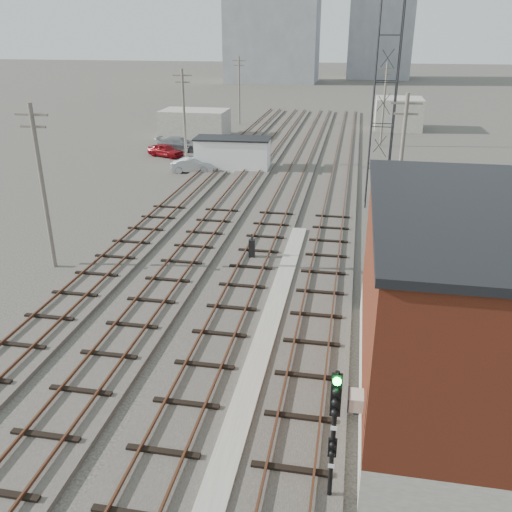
% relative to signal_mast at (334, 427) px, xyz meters
% --- Properties ---
extents(ground, '(320.00, 320.00, 0.00)m').
position_rel_signal_mast_xyz_m(ground, '(-3.70, 53.73, -2.60)').
color(ground, '#282621').
rests_on(ground, ground).
extents(track_right, '(3.20, 90.00, 0.39)m').
position_rel_signal_mast_xyz_m(track_right, '(-1.20, 32.73, -2.49)').
color(track_right, '#332D28').
rests_on(track_right, ground).
extents(track_mid_right, '(3.20, 90.00, 0.39)m').
position_rel_signal_mast_xyz_m(track_mid_right, '(-5.20, 32.73, -2.49)').
color(track_mid_right, '#332D28').
rests_on(track_mid_right, ground).
extents(track_mid_left, '(3.20, 90.00, 0.39)m').
position_rel_signal_mast_xyz_m(track_mid_left, '(-9.20, 32.73, -2.49)').
color(track_mid_left, '#332D28').
rests_on(track_mid_left, ground).
extents(track_left, '(3.20, 90.00, 0.39)m').
position_rel_signal_mast_xyz_m(track_left, '(-13.20, 32.73, -2.49)').
color(track_left, '#332D28').
rests_on(track_left, ground).
extents(platform_curb, '(0.90, 28.00, 0.26)m').
position_rel_signal_mast_xyz_m(platform_curb, '(-3.20, 7.73, -2.47)').
color(platform_curb, gray).
rests_on(platform_curb, ground).
extents(brick_building, '(6.54, 12.20, 7.22)m').
position_rel_signal_mast_xyz_m(brick_building, '(3.80, 5.73, 1.03)').
color(brick_building, gray).
rests_on(brick_building, ground).
extents(lattice_tower, '(1.60, 1.60, 15.00)m').
position_rel_signal_mast_xyz_m(lattice_tower, '(1.80, 28.73, 4.90)').
color(lattice_tower, black).
rests_on(lattice_tower, ground).
extents(utility_pole_left_a, '(1.80, 0.24, 9.00)m').
position_rel_signal_mast_xyz_m(utility_pole_left_a, '(-16.20, 13.73, 2.20)').
color(utility_pole_left_a, '#595147').
rests_on(utility_pole_left_a, ground).
extents(utility_pole_left_b, '(1.80, 0.24, 9.00)m').
position_rel_signal_mast_xyz_m(utility_pole_left_b, '(-16.20, 38.73, 2.20)').
color(utility_pole_left_b, '#595147').
rests_on(utility_pole_left_b, ground).
extents(utility_pole_left_c, '(1.80, 0.24, 9.00)m').
position_rel_signal_mast_xyz_m(utility_pole_left_c, '(-16.20, 63.73, 2.20)').
color(utility_pole_left_c, '#595147').
rests_on(utility_pole_left_c, ground).
extents(utility_pole_right_a, '(1.80, 0.24, 9.00)m').
position_rel_signal_mast_xyz_m(utility_pole_right_a, '(2.80, 21.73, 2.20)').
color(utility_pole_right_a, '#595147').
rests_on(utility_pole_right_a, ground).
extents(utility_pole_right_b, '(1.80, 0.24, 9.00)m').
position_rel_signal_mast_xyz_m(utility_pole_right_b, '(2.80, 51.73, 2.20)').
color(utility_pole_right_b, '#595147').
rests_on(utility_pole_right_b, ground).
extents(apartment_left, '(22.00, 14.00, 30.00)m').
position_rel_signal_mast_xyz_m(apartment_left, '(-21.70, 128.73, 12.40)').
color(apartment_left, gray).
rests_on(apartment_left, ground).
extents(apartment_right, '(16.00, 12.00, 26.00)m').
position_rel_signal_mast_xyz_m(apartment_right, '(4.30, 143.73, 10.40)').
color(apartment_right, gray).
rests_on(apartment_right, ground).
extents(shed_left, '(8.00, 5.00, 3.20)m').
position_rel_signal_mast_xyz_m(shed_left, '(-19.70, 53.73, -1.00)').
color(shed_left, gray).
rests_on(shed_left, ground).
extents(shed_right, '(6.00, 6.00, 4.00)m').
position_rel_signal_mast_xyz_m(shed_right, '(5.30, 63.73, -0.60)').
color(shed_right, gray).
rests_on(shed_right, ground).
extents(signal_mast, '(0.40, 0.42, 4.35)m').
position_rel_signal_mast_xyz_m(signal_mast, '(0.00, 0.00, 0.00)').
color(signal_mast, gray).
rests_on(signal_mast, ground).
extents(switch_stand, '(0.37, 0.37, 1.49)m').
position_rel_signal_mast_xyz_m(switch_stand, '(-5.44, 16.69, -1.90)').
color(switch_stand, black).
rests_on(switch_stand, ground).
extents(site_trailer, '(7.24, 3.43, 2.99)m').
position_rel_signal_mast_xyz_m(site_trailer, '(-11.34, 37.91, -1.09)').
color(site_trailer, white).
rests_on(site_trailer, ground).
extents(car_red, '(4.28, 2.92, 1.35)m').
position_rel_signal_mast_xyz_m(car_red, '(-19.46, 41.97, -1.92)').
color(car_red, maroon).
rests_on(car_red, ground).
extents(car_silver, '(4.08, 1.92, 1.29)m').
position_rel_signal_mast_xyz_m(car_silver, '(-14.76, 36.05, -1.95)').
color(car_silver, '#9DA0A4').
rests_on(car_silver, ground).
extents(car_grey, '(5.13, 2.15, 1.48)m').
position_rel_signal_mast_xyz_m(car_grey, '(-18.87, 45.01, -1.86)').
color(car_grey, gray).
rests_on(car_grey, ground).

